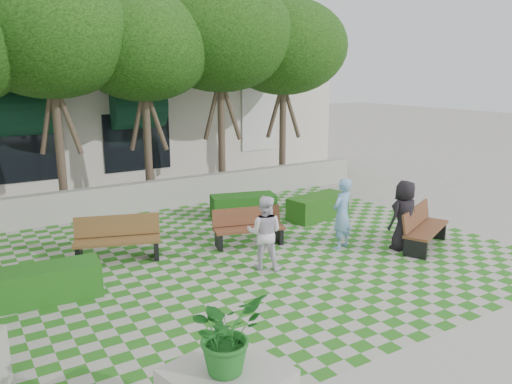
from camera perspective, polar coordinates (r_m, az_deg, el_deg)
ground at (r=11.01m, az=1.92°, el=-9.00°), size 90.00×90.00×0.00m
lawn at (r=11.79m, az=-0.79°, el=-7.39°), size 12.00×12.00×0.00m
sidewalk_south at (r=7.99m, az=22.12°, el=-19.41°), size 16.00×2.00×0.01m
retaining_wall at (r=16.15m, az=-10.34°, el=-0.17°), size 15.00×0.36×0.90m
bench_east at (r=12.96m, az=18.58°, el=-3.94°), size 2.00×1.36×1.00m
bench_mid at (r=12.46m, az=-0.87°, el=-4.09°), size 1.84×1.01×0.92m
bench_west at (r=11.90m, az=-15.54°, el=-5.25°), size 2.02×1.22×1.01m
hedge_east at (r=14.85m, az=7.11°, el=-1.69°), size 2.05×1.10×0.68m
hedge_midright at (r=14.90m, az=-1.46°, el=-1.58°), size 2.03×1.25×0.66m
hedge_west at (r=10.37m, az=-22.63°, el=-9.57°), size 1.96×0.93×0.66m
person_blue at (r=12.26m, az=9.81°, el=-2.47°), size 0.73×0.58×1.75m
person_dark at (r=12.52m, az=16.56°, el=-2.59°), size 0.86×0.59×1.72m
person_white at (r=10.87m, az=0.99°, el=-4.66°), size 1.01×1.00×1.64m
tree_row at (r=14.92m, az=-17.72°, el=16.63°), size 17.70×13.40×7.41m
building at (r=23.53m, az=-15.60°, el=8.92°), size 18.00×8.92×5.15m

